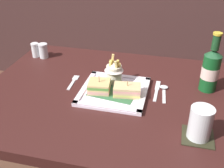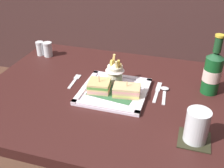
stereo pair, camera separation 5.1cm
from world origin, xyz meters
name	(u,v)px [view 2 (the right image)]	position (x,y,z in m)	size (l,w,h in m)	color
dining_table	(110,120)	(0.00, 0.00, 0.59)	(1.04, 0.80, 0.73)	#361715
square_plate	(114,91)	(0.02, 0.00, 0.74)	(0.26, 0.26, 0.02)	white
sandwich_half_left	(99,86)	(-0.04, -0.02, 0.76)	(0.09, 0.09, 0.07)	#D4B27D
sandwich_half_right	(127,91)	(0.07, -0.02, 0.76)	(0.11, 0.08, 0.06)	#DBB07A
fries_cup	(115,71)	(0.00, 0.07, 0.79)	(0.08, 0.08, 0.12)	silver
beer_bottle	(213,72)	(0.38, 0.12, 0.82)	(0.07, 0.07, 0.24)	#124F21
drink_coaster	(194,140)	(0.34, -0.19, 0.73)	(0.10, 0.10, 0.00)	#2A2A1A
water_glass	(197,128)	(0.34, -0.19, 0.78)	(0.07, 0.07, 0.11)	silver
fork	(75,80)	(-0.17, 0.05, 0.73)	(0.03, 0.12, 0.00)	silver
knife	(157,91)	(0.18, 0.06, 0.73)	(0.02, 0.16, 0.00)	silver
spoon	(165,91)	(0.21, 0.07, 0.74)	(0.04, 0.13, 0.01)	silver
salt_shaker	(40,49)	(-0.45, 0.25, 0.76)	(0.04, 0.04, 0.07)	silver
pepper_shaker	(48,50)	(-0.41, 0.25, 0.76)	(0.05, 0.05, 0.07)	silver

